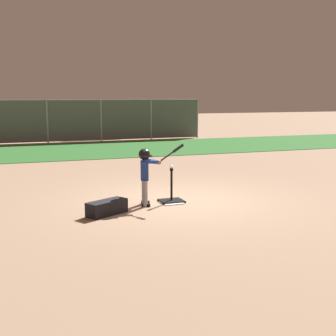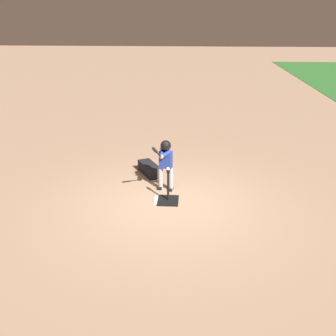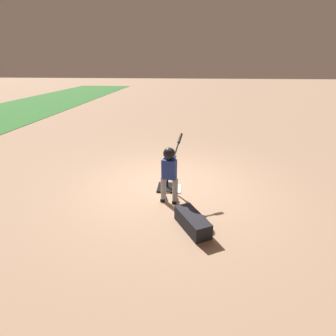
# 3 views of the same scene
# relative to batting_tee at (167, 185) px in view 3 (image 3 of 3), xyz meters

# --- Properties ---
(ground_plane) EXTENTS (90.00, 90.00, 0.00)m
(ground_plane) POSITION_rel_batting_tee_xyz_m (0.15, 0.03, -0.09)
(ground_plane) COLOR #93755B
(home_plate) EXTENTS (0.46, 0.46, 0.02)m
(home_plate) POSITION_rel_batting_tee_xyz_m (-0.03, -0.10, -0.08)
(home_plate) COLOR white
(home_plate) RESTS_ON ground_plane
(batting_tee) EXTENTS (0.51, 0.46, 0.74)m
(batting_tee) POSITION_rel_batting_tee_xyz_m (0.00, 0.00, 0.00)
(batting_tee) COLOR black
(batting_tee) RESTS_ON ground_plane
(batter_child) EXTENTS (0.94, 0.44, 1.31)m
(batter_child) POSITION_rel_batting_tee_xyz_m (-0.61, -0.11, 0.69)
(batter_child) COLOR gray
(batter_child) RESTS_ON ground_plane
(baseball) EXTENTS (0.07, 0.07, 0.07)m
(baseball) POSITION_rel_batting_tee_xyz_m (0.00, -0.00, 0.69)
(baseball) COLOR white
(baseball) RESTS_ON batting_tee
(equipment_bag) EXTENTS (0.89, 0.68, 0.28)m
(equipment_bag) POSITION_rel_batting_tee_xyz_m (-1.57, -0.59, 0.05)
(equipment_bag) COLOR black
(equipment_bag) RESTS_ON ground_plane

